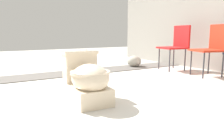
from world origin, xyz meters
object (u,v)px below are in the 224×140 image
(folding_chair_left, at_px, (177,43))
(folding_chair_middle, at_px, (213,45))
(toilet, at_px, (87,80))
(boulder_near, at_px, (134,61))

(folding_chair_left, distance_m, folding_chair_middle, 0.74)
(toilet, relative_size, boulder_near, 2.24)
(toilet, distance_m, folding_chair_left, 2.49)
(toilet, bearing_deg, boulder_near, 135.67)
(folding_chair_middle, bearing_deg, folding_chair_left, -69.26)
(folding_chair_left, xyz_separation_m, folding_chair_middle, (0.73, 0.03, 0.00))
(toilet, xyz_separation_m, folding_chair_middle, (-0.21, 2.32, 0.29))
(folding_chair_middle, distance_m, boulder_near, 1.57)
(toilet, height_order, folding_chair_middle, folding_chair_middle)
(folding_chair_left, height_order, folding_chair_middle, same)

